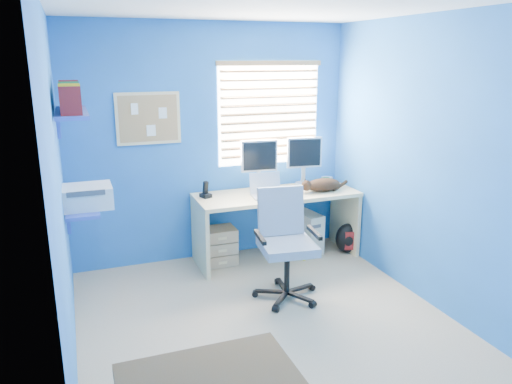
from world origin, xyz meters
name	(u,v)px	position (x,y,z in m)	size (l,w,h in m)	color
floor	(266,322)	(0.00, 0.00, 0.00)	(3.00, 3.20, 0.00)	tan
ceiling	(268,5)	(0.00, 0.00, 2.50)	(3.00, 3.20, 0.00)	white
wall_back	(211,144)	(0.00, 1.60, 1.25)	(3.00, 0.01, 2.50)	#2260AD
wall_front	(390,250)	(0.00, -1.60, 1.25)	(3.00, 0.01, 2.50)	#2260AD
wall_left	(59,195)	(-1.50, 0.00, 1.25)	(0.01, 3.20, 2.50)	#2260AD
wall_right	(427,163)	(1.50, 0.00, 1.25)	(0.01, 3.20, 2.50)	#2260AD
desk	(276,226)	(0.61, 1.26, 0.37)	(1.74, 0.65, 0.74)	beige
laptop	(268,187)	(0.47, 1.15, 0.85)	(0.33, 0.26, 0.22)	silver
monitor_left	(259,165)	(0.50, 1.49, 1.01)	(0.40, 0.12, 0.54)	silver
monitor_right	(304,161)	(1.04, 1.50, 1.01)	(0.40, 0.12, 0.54)	silver
phone	(206,189)	(-0.14, 1.36, 0.82)	(0.09, 0.11, 0.17)	black
mug	(326,182)	(1.23, 1.31, 0.79)	(0.10, 0.09, 0.10)	#18733C
cd_spindle	(327,180)	(1.32, 1.46, 0.78)	(0.13, 0.13, 0.07)	silver
cat	(323,185)	(1.12, 1.16, 0.81)	(0.39, 0.21, 0.14)	black
tower_pc	(306,231)	(1.02, 1.35, 0.23)	(0.19, 0.44, 0.45)	beige
drawer_boxes	(219,246)	(-0.02, 1.32, 0.20)	(0.35, 0.28, 0.41)	tan
yellow_book	(303,248)	(0.88, 1.15, 0.12)	(0.03, 0.17, 0.24)	yellow
backpack	(348,238)	(1.43, 1.12, 0.17)	(0.29, 0.22, 0.34)	black
office_chair	(285,258)	(0.34, 0.40, 0.37)	(0.64, 0.64, 0.99)	black
window_blinds	(270,114)	(0.65, 1.57, 1.55)	(1.15, 0.05, 1.10)	white
corkboard	(148,118)	(-0.65, 1.58, 1.55)	(0.64, 0.02, 0.52)	beige
wall_shelves	(77,148)	(-1.35, 0.75, 1.43)	(0.42, 0.90, 1.05)	#3850B9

